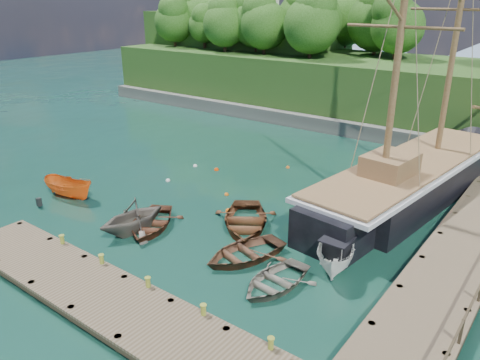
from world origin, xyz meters
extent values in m
plane|color=#123426|center=(0.00, 0.00, 0.00)|extent=(160.00, 160.00, 0.00)
cube|color=brown|center=(2.00, -6.50, 0.54)|extent=(20.00, 3.20, 0.12)
cube|color=#31281B|center=(2.00, -6.50, 0.38)|extent=(20.00, 3.20, 0.20)
cylinder|color=#31281B|center=(-7.70, -5.20, 0.05)|extent=(0.28, 0.28, 1.10)
cube|color=brown|center=(11.50, 7.00, 0.54)|extent=(3.20, 24.00, 0.12)
cube|color=#31281B|center=(11.50, 7.00, 0.38)|extent=(3.20, 24.00, 0.20)
cylinder|color=olive|center=(-4.00, -5.10, 0.00)|extent=(0.26, 0.26, 0.45)
cylinder|color=olive|center=(-1.00, -5.10, 0.00)|extent=(0.26, 0.26, 0.45)
cylinder|color=olive|center=(2.00, -5.10, 0.00)|extent=(0.26, 0.26, 0.45)
cylinder|color=olive|center=(5.00, -5.10, 0.00)|extent=(0.26, 0.26, 0.45)
imported|color=#5A301F|center=(-2.72, -0.66, 0.00)|extent=(4.71, 5.18, 0.88)
imported|color=#675E54|center=(-3.16, -1.48, 0.00)|extent=(3.73, 4.17, 1.99)
imported|color=brown|center=(3.20, -0.12, 0.00)|extent=(4.18, 4.97, 0.88)
imported|color=slate|center=(5.64, -1.20, 0.00)|extent=(3.02, 4.02, 0.79)
imported|color=#59321B|center=(1.30, 2.50, 0.00)|extent=(5.76, 6.11, 1.03)
imported|color=orange|center=(-9.87, -0.78, 0.00)|extent=(3.93, 1.93, 1.46)
imported|color=silver|center=(7.00, 1.90, 0.00)|extent=(3.02, 4.66, 1.69)
cube|color=black|center=(7.06, 11.71, 0.69)|extent=(6.26, 14.60, 2.94)
cube|color=black|center=(8.15, 20.74, 0.69)|extent=(3.04, 4.72, 2.65)
cube|color=black|center=(6.09, 3.68, 0.69)|extent=(3.63, 4.00, 2.79)
cube|color=silver|center=(7.06, 11.71, 2.14)|extent=(6.84, 19.02, 0.25)
cube|color=brown|center=(7.06, 11.71, 2.39)|extent=(6.38, 18.57, 0.12)
cube|color=brown|center=(6.70, 8.70, 2.99)|extent=(2.64, 3.25, 1.20)
cylinder|color=brown|center=(7.50, 15.32, 10.20)|extent=(0.36, 0.36, 15.62)
cylinder|color=brown|center=(6.63, 8.09, 9.58)|extent=(0.36, 0.36, 14.37)
sphere|color=white|center=(-6.97, 4.88, 0.00)|extent=(0.31, 0.31, 0.31)
sphere|color=orange|center=(-2.28, 5.39, 0.00)|extent=(0.28, 0.28, 0.28)
sphere|color=#E05609|center=(-0.68, 3.54, 0.00)|extent=(0.33, 0.33, 0.33)
sphere|color=white|center=(1.96, 8.43, 0.00)|extent=(0.31, 0.31, 0.31)
sphere|color=#EE3900|center=(-5.71, 8.51, 0.00)|extent=(0.34, 0.34, 0.34)
sphere|color=orange|center=(-1.84, 12.04, 0.00)|extent=(0.28, 0.28, 0.28)
sphere|color=white|center=(-7.49, 8.20, 0.00)|extent=(0.30, 0.30, 0.30)
sphere|color=#EA4912|center=(1.34, 1.95, 0.00)|extent=(0.34, 0.34, 0.34)
cube|color=#474744|center=(-8.00, 24.00, 0.60)|extent=(50.00, 4.00, 1.40)
cube|color=#285219|center=(-8.00, 30.00, 3.00)|extent=(50.00, 14.00, 6.00)
cube|color=#285219|center=(-22.00, 34.00, 5.00)|extent=(24.00, 12.00, 10.00)
cylinder|color=#382616|center=(-16.10, 28.11, 6.70)|extent=(0.36, 0.36, 1.40)
sphere|color=#1E4811|center=(-16.10, 28.11, 9.10)|extent=(5.42, 5.42, 5.42)
cylinder|color=#382616|center=(-14.18, 26.81, 6.70)|extent=(0.36, 0.36, 1.40)
sphere|color=#1E4811|center=(-14.18, 26.81, 8.96)|extent=(5.02, 5.02, 5.02)
cylinder|color=#382616|center=(-27.79, 27.27, 6.70)|extent=(0.36, 0.36, 1.40)
sphere|color=#1E4811|center=(-27.79, 27.27, 8.88)|extent=(4.79, 4.79, 4.79)
cylinder|color=#382616|center=(-20.73, 34.78, 6.70)|extent=(0.36, 0.36, 1.40)
sphere|color=#1E4811|center=(-20.73, 34.78, 9.39)|extent=(6.25, 6.25, 6.25)
cylinder|color=#382616|center=(-25.58, 30.32, 6.70)|extent=(0.36, 0.36, 1.40)
sphere|color=#1E4811|center=(-25.58, 30.32, 9.26)|extent=(5.89, 5.89, 5.89)
cylinder|color=#382616|center=(-1.61, 31.21, 6.70)|extent=(0.36, 0.36, 1.40)
sphere|color=#1E4811|center=(-1.61, 31.21, 9.00)|extent=(5.13, 5.13, 5.13)
cylinder|color=#382616|center=(-21.53, 35.53, 6.70)|extent=(0.36, 0.36, 1.40)
sphere|color=#1E4811|center=(-21.53, 35.53, 8.88)|extent=(4.80, 4.80, 4.80)
cylinder|color=#382616|center=(-10.15, 30.20, 6.70)|extent=(0.36, 0.36, 1.40)
sphere|color=#1E4811|center=(-10.15, 30.20, 9.24)|extent=(5.82, 5.82, 5.82)
cylinder|color=#382616|center=(-4.58, 33.35, 6.70)|extent=(0.36, 0.36, 1.40)
sphere|color=#1E4811|center=(-4.58, 33.35, 9.32)|extent=(6.05, 6.05, 6.05)
cylinder|color=#382616|center=(-8.51, 26.55, 6.70)|extent=(0.36, 0.36, 1.40)
sphere|color=#1E4811|center=(-8.51, 26.55, 9.11)|extent=(5.47, 5.47, 5.47)
cylinder|color=#382616|center=(-10.01, 37.76, 6.70)|extent=(0.36, 0.36, 1.40)
sphere|color=#1E4811|center=(-10.01, 37.76, 9.39)|extent=(6.25, 6.25, 6.25)
cylinder|color=#382616|center=(-28.21, 35.82, 6.70)|extent=(0.36, 0.36, 1.40)
sphere|color=#1E4811|center=(-28.21, 35.82, 9.09)|extent=(5.41, 5.41, 5.41)
cylinder|color=#382616|center=(-17.91, 31.40, 6.70)|extent=(0.36, 0.36, 1.40)
sphere|color=#1E4811|center=(-17.91, 31.40, 9.12)|extent=(5.47, 5.47, 5.47)
cylinder|color=#382616|center=(-23.27, 27.64, 6.70)|extent=(0.36, 0.36, 1.40)
sphere|color=#1E4811|center=(-23.27, 27.64, 8.52)|extent=(3.77, 3.77, 3.77)
cylinder|color=#382616|center=(-19.61, 31.47, 6.70)|extent=(0.36, 0.36, 1.40)
sphere|color=#1E4811|center=(-19.61, 31.47, 9.31)|extent=(6.04, 6.04, 6.04)
cylinder|color=#382616|center=(-5.73, 38.37, 6.70)|extent=(0.36, 0.36, 1.40)
sphere|color=#1E4811|center=(-5.73, 38.37, 9.26)|extent=(5.89, 5.89, 5.89)
cylinder|color=#382616|center=(-11.90, 31.02, 6.70)|extent=(0.36, 0.36, 1.40)
sphere|color=#1E4811|center=(-11.90, 31.02, 9.33)|extent=(6.08, 6.08, 6.08)
cylinder|color=#382616|center=(-22.89, 29.25, 6.70)|extent=(0.36, 0.36, 1.40)
sphere|color=#1E4811|center=(-22.89, 29.25, 8.69)|extent=(4.25, 4.25, 4.25)
cylinder|color=#382616|center=(-18.91, 26.06, 6.70)|extent=(0.36, 0.36, 1.40)
sphere|color=#1E4811|center=(-18.91, 26.06, 8.87)|extent=(4.77, 4.77, 4.77)
cube|color=silver|center=(-20.00, 33.00, 10.50)|extent=(4.00, 5.00, 3.00)
cone|color=#728CA5|center=(-30.00, 70.00, 5.00)|extent=(40.00, 40.00, 10.00)
camera|label=1|loc=(14.77, -15.78, 11.63)|focal=35.00mm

